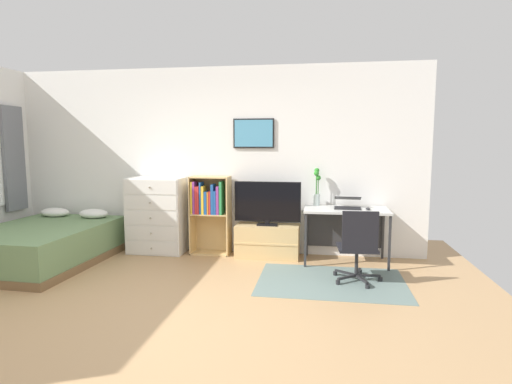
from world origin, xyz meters
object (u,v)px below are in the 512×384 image
at_px(bed, 43,244).
at_px(bamboo_vase, 317,188).
at_px(bookshelf, 209,207).
at_px(computer_mouse, 368,209).
at_px(desk, 346,217).
at_px(tv_stand, 267,241).
at_px(laptop, 348,203).
at_px(television, 267,203).
at_px(office_chair, 358,244).
at_px(dresser, 157,215).

xyz_separation_m(bed, bamboo_vase, (3.62, 0.90, 0.72)).
height_order(bookshelf, computer_mouse, bookshelf).
bearing_deg(computer_mouse, desk, 153.00).
bearing_deg(tv_stand, laptop, -1.87).
height_order(bookshelf, bamboo_vase, bamboo_vase).
relative_size(bookshelf, television, 1.22).
relative_size(office_chair, computer_mouse, 8.27).
xyz_separation_m(dresser, computer_mouse, (2.99, -0.16, 0.20)).
distance_m(office_chair, laptop, 0.96).
xyz_separation_m(bed, desk, (4.01, 0.74, 0.35)).
distance_m(bookshelf, desk, 1.94).
height_order(dresser, television, dresser).
height_order(television, desk, television).
bearing_deg(computer_mouse, dresser, 176.94).
bearing_deg(laptop, computer_mouse, -25.92).
bearing_deg(bed, tv_stand, 16.38).
height_order(desk, computer_mouse, computer_mouse).
height_order(television, office_chair, television).
height_order(bookshelf, tv_stand, bookshelf).
xyz_separation_m(bed, computer_mouse, (4.29, 0.60, 0.50)).
relative_size(bookshelf, desk, 1.02).
distance_m(bed, laptop, 4.14).
relative_size(bookshelf, office_chair, 1.32).
distance_m(bed, office_chair, 4.12).
relative_size(television, office_chair, 1.08).
height_order(dresser, laptop, dresser).
bearing_deg(bamboo_vase, bookshelf, -177.10).
xyz_separation_m(bookshelf, bamboo_vase, (1.54, 0.08, 0.29)).
xyz_separation_m(laptop, bamboo_vase, (-0.42, 0.16, 0.18)).
height_order(laptop, bamboo_vase, bamboo_vase).
distance_m(television, bamboo_vase, 0.72).
xyz_separation_m(television, laptop, (1.10, -0.01, 0.03)).
bearing_deg(bookshelf, tv_stand, -2.75).
distance_m(computer_mouse, bamboo_vase, 0.77).
bearing_deg(desk, tv_stand, 178.16).
height_order(dresser, bamboo_vase, bamboo_vase).
height_order(bed, dresser, dresser).
xyz_separation_m(dresser, television, (1.64, -0.01, 0.22)).
bearing_deg(bookshelf, bed, -158.48).
xyz_separation_m(bookshelf, office_chair, (2.03, -0.97, -0.24)).
xyz_separation_m(tv_stand, office_chair, (1.17, -0.93, 0.23)).
bearing_deg(bamboo_vase, tv_stand, -170.03).
height_order(bed, office_chair, office_chair).
bearing_deg(office_chair, bamboo_vase, 111.45).
bearing_deg(dresser, bed, -149.58).
bearing_deg(laptop, desk, 179.23).
bearing_deg(bamboo_vase, computer_mouse, -23.68).
bearing_deg(computer_mouse, bed, -171.98).
height_order(dresser, bookshelf, bookshelf).
bearing_deg(tv_stand, office_chair, -38.48).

